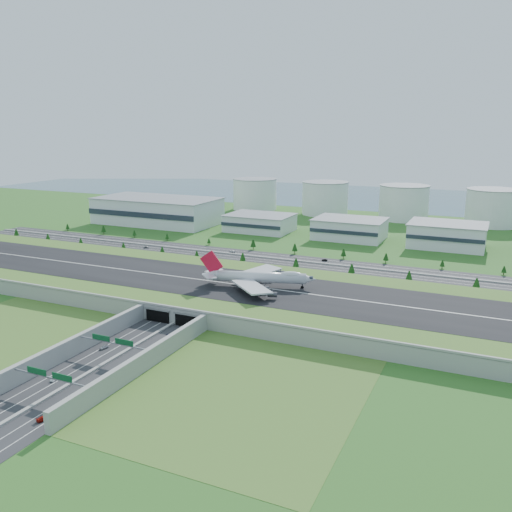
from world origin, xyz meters
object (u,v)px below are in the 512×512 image
at_px(car_2, 168,336).
at_px(car_5, 325,260).
at_px(boeing_747, 258,277).
at_px(car_4, 146,247).
at_px(fuel_tank_a, 255,194).
at_px(car_0, 104,347).
at_px(car_7, 232,251).
at_px(car_3, 44,418).
at_px(car_1, 55,378).

bearing_deg(car_2, car_5, -120.69).
height_order(boeing_747, car_4, boeing_747).
relative_size(fuel_tank_a, car_5, 11.59).
distance_m(fuel_tank_a, boeing_747, 340.28).
height_order(car_0, car_7, car_7).
bearing_deg(car_2, car_0, 27.45).
xyz_separation_m(fuel_tank_a, car_7, (76.61, -209.40, -16.59)).
bearing_deg(car_5, boeing_747, 8.31).
bearing_deg(fuel_tank_a, car_7, -69.90).
xyz_separation_m(car_3, car_4, (-123.16, 229.14, -0.00)).
distance_m(fuel_tank_a, car_3, 472.33).
distance_m(car_3, car_4, 260.14).
xyz_separation_m(car_1, car_4, (-104.92, 205.55, 0.01)).
height_order(car_1, car_7, car_7).
bearing_deg(car_3, fuel_tank_a, -58.79).
bearing_deg(car_5, car_2, 4.57).
height_order(fuel_tank_a, car_3, fuel_tank_a).
xyz_separation_m(car_1, car_5, (37.64, 224.04, 0.01)).
relative_size(car_0, car_2, 0.84).
bearing_deg(car_5, car_3, 7.44).
height_order(fuel_tank_a, car_2, fuel_tank_a).
height_order(boeing_747, car_7, boeing_747).
relative_size(car_1, car_5, 0.99).
relative_size(car_1, car_2, 0.81).
relative_size(car_2, car_4, 1.25).
xyz_separation_m(boeing_747, car_1, (-31.17, -121.46, -12.89)).
bearing_deg(car_4, fuel_tank_a, -11.36).
xyz_separation_m(fuel_tank_a, car_2, (127.79, -375.57, -16.65)).
distance_m(fuel_tank_a, car_5, 255.24).
bearing_deg(boeing_747, car_1, -120.69).
xyz_separation_m(car_0, car_4, (-102.17, 173.68, -0.04)).
distance_m(boeing_747, car_7, 120.21).
relative_size(fuel_tank_a, car_0, 11.27).
bearing_deg(fuel_tank_a, car_1, -75.40).
xyz_separation_m(car_0, car_7, (-32.67, 188.85, 0.03)).
bearing_deg(boeing_747, fuel_tank_a, 98.59).
xyz_separation_m(car_2, car_7, (-51.18, 166.16, 0.06)).
bearing_deg(car_0, fuel_tank_a, 118.90).
xyz_separation_m(car_1, car_2, (15.76, 54.55, 0.03)).
height_order(fuel_tank_a, car_5, fuel_tank_a).
bearing_deg(car_2, car_7, -96.21).
bearing_deg(car_7, car_4, -54.45).
bearing_deg(car_0, car_2, 64.33).
distance_m(fuel_tank_a, car_7, 223.59).
xyz_separation_m(car_2, car_4, (-120.68, 151.00, -0.02)).
xyz_separation_m(boeing_747, car_0, (-33.92, -89.60, -12.84)).
relative_size(fuel_tank_a, car_3, 10.10).
height_order(car_1, car_4, car_4).
bearing_deg(car_2, boeing_747, -126.30).
bearing_deg(fuel_tank_a, car_4, -88.19).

